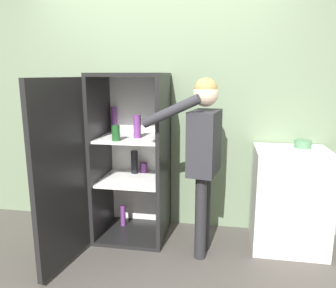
{
  "coord_description": "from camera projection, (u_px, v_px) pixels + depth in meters",
  "views": [
    {
      "loc": [
        0.65,
        -2.33,
        1.59
      ],
      "look_at": [
        0.14,
        0.62,
        0.95
      ],
      "focal_mm": 35.0,
      "sensor_mm": 36.0,
      "label": 1
    }
  ],
  "objects": [
    {
      "name": "person",
      "position": [
        203.0,
        145.0,
        2.76
      ],
      "size": [
        0.65,
        0.51,
        1.56
      ],
      "color": "#262628",
      "rests_on": "ground_plane"
    },
    {
      "name": "bowl",
      "position": [
        303.0,
        144.0,
        2.99
      ],
      "size": [
        0.15,
        0.15,
        0.07
      ],
      "color": "#517F5B",
      "rests_on": "counter"
    },
    {
      "name": "refrigerator",
      "position": [
        119.0,
        159.0,
        3.08
      ],
      "size": [
        0.81,
        1.27,
        1.6
      ],
      "color": "black",
      "rests_on": "ground_plane"
    },
    {
      "name": "counter",
      "position": [
        289.0,
        199.0,
        3.01
      ],
      "size": [
        0.65,
        0.55,
        0.93
      ],
      "color": "white",
      "rests_on": "ground_plane"
    },
    {
      "name": "ground_plane",
      "position": [
        139.0,
        271.0,
        2.69
      ],
      "size": [
        12.0,
        12.0,
        0.0
      ],
      "primitive_type": "plane",
      "color": "#4C4742"
    },
    {
      "name": "wall_back",
      "position": [
        161.0,
        105.0,
        3.36
      ],
      "size": [
        7.0,
        0.06,
        2.55
      ],
      "color": "gray",
      "rests_on": "ground_plane"
    }
  ]
}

